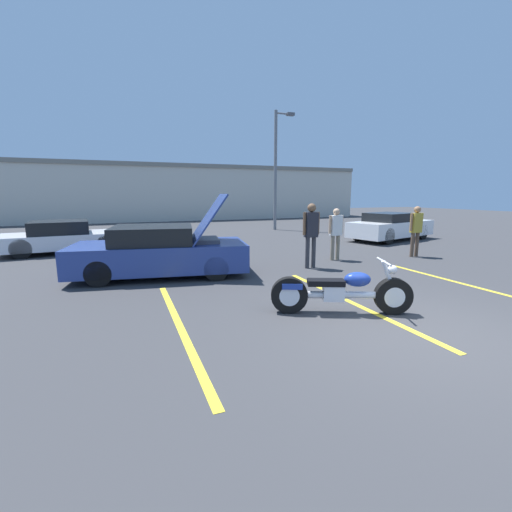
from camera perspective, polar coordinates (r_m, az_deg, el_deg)
ground_plane at (r=5.85m, az=26.21°, el=-11.66°), size 80.00×80.00×0.00m
parking_stripe_foreground at (r=5.73m, az=-12.63°, el=-11.24°), size 0.12×4.79×0.01m
parking_stripe_middle at (r=6.99m, az=15.53°, el=-7.40°), size 0.12×4.79×0.01m
parking_stripe_back at (r=9.32m, az=32.12°, el=-4.20°), size 0.12×4.79×0.01m
far_building at (r=29.23m, az=-13.58°, el=10.51°), size 32.00×4.20×4.40m
light_pole at (r=20.36m, az=3.49°, el=14.90°), size 1.21×0.28×6.70m
motorcycle at (r=6.21m, az=13.91°, el=-5.82°), size 2.32×1.18×0.96m
show_car_hood_open at (r=9.13m, az=-15.54°, el=0.72°), size 4.55×2.58×2.09m
parked_car_left_row at (r=14.19m, az=-29.29°, el=2.76°), size 4.28×2.32×1.14m
parked_car_right_row at (r=16.83m, az=21.51°, el=4.56°), size 4.71×2.79×1.25m
spectator_near_motorcycle at (r=9.74m, az=9.17°, el=4.36°), size 0.52×0.24×1.83m
spectator_by_show_car at (r=12.59m, az=25.12°, el=4.40°), size 0.52×0.22×1.69m
spectator_midground at (r=11.12m, az=13.16°, el=4.28°), size 0.52×0.22×1.64m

